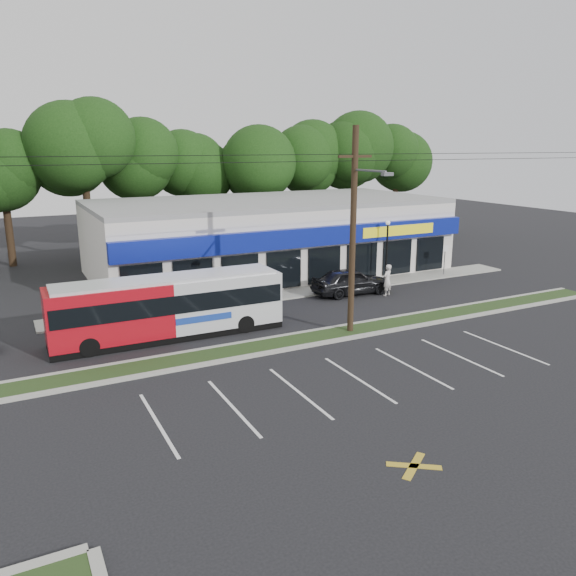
# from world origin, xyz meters

# --- Properties ---
(ground) EXTENTS (120.00, 120.00, 0.00)m
(ground) POSITION_xyz_m (0.00, 0.00, 0.00)
(ground) COLOR black
(ground) RESTS_ON ground
(grass_strip) EXTENTS (40.00, 1.60, 0.12)m
(grass_strip) POSITION_xyz_m (0.00, 1.00, 0.06)
(grass_strip) COLOR #1E3114
(grass_strip) RESTS_ON ground
(curb_south) EXTENTS (40.00, 0.25, 0.14)m
(curb_south) POSITION_xyz_m (0.00, 0.15, 0.07)
(curb_south) COLOR #9E9E93
(curb_south) RESTS_ON ground
(curb_north) EXTENTS (40.00, 0.25, 0.14)m
(curb_north) POSITION_xyz_m (0.00, 1.85, 0.07)
(curb_north) COLOR #9E9E93
(curb_north) RESTS_ON ground
(sidewalk) EXTENTS (32.00, 2.20, 0.10)m
(sidewalk) POSITION_xyz_m (5.00, 9.00, 0.05)
(sidewalk) COLOR #9E9E93
(sidewalk) RESTS_ON ground
(strip_mall) EXTENTS (25.00, 12.55, 5.30)m
(strip_mall) POSITION_xyz_m (5.50, 15.91, 2.65)
(strip_mall) COLOR silver
(strip_mall) RESTS_ON ground
(utility_pole) EXTENTS (50.00, 2.77, 10.00)m
(utility_pole) POSITION_xyz_m (2.83, 0.93, 5.41)
(utility_pole) COLOR black
(utility_pole) RESTS_ON ground
(lamp_post) EXTENTS (0.30, 0.30, 4.25)m
(lamp_post) POSITION_xyz_m (11.00, 8.80, 2.67)
(lamp_post) COLOR black
(lamp_post) RESTS_ON ground
(sign_post) EXTENTS (0.45, 0.10, 2.23)m
(sign_post) POSITION_xyz_m (16.00, 8.57, 1.56)
(sign_post) COLOR #59595E
(sign_post) RESTS_ON ground
(tree_line) EXTENTS (46.76, 6.76, 11.83)m
(tree_line) POSITION_xyz_m (4.00, 26.00, 8.42)
(tree_line) COLOR black
(tree_line) RESTS_ON ground
(metrobus) EXTENTS (11.19, 2.49, 3.00)m
(metrobus) POSITION_xyz_m (-5.18, 4.50, 1.59)
(metrobus) COLOR #AB0D18
(metrobus) RESTS_ON ground
(car_dark) EXTENTS (5.06, 2.24, 1.69)m
(car_dark) POSITION_xyz_m (7.16, 7.30, 0.85)
(car_dark) COLOR black
(car_dark) RESTS_ON ground
(pedestrian_a) EXTENTS (0.84, 0.71, 1.97)m
(pedestrian_a) POSITION_xyz_m (9.00, 6.00, 0.99)
(pedestrian_a) COLOR silver
(pedestrian_a) RESTS_ON ground
(pedestrian_b) EXTENTS (0.96, 0.80, 1.79)m
(pedestrian_b) POSITION_xyz_m (2.00, 8.50, 0.89)
(pedestrian_b) COLOR silver
(pedestrian_b) RESTS_ON ground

